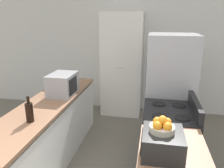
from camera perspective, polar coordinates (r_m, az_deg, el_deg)
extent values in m
cube|color=silver|center=(4.78, 3.67, 8.44)|extent=(7.00, 0.06, 2.60)
cube|color=silver|center=(3.29, -16.14, -12.67)|extent=(0.58, 2.54, 0.83)
cube|color=#896047|center=(3.09, -16.84, -5.07)|extent=(0.60, 2.59, 0.04)
cube|color=#896047|center=(2.04, 15.82, -17.07)|extent=(0.60, 0.93, 0.04)
cube|color=white|center=(4.54, 2.55, 4.89)|extent=(0.82, 0.49, 2.11)
sphere|color=#B2B2B7|center=(4.30, 1.52, 4.21)|extent=(0.03, 0.03, 0.03)
sphere|color=#B2B2B7|center=(4.28, 2.58, 4.17)|extent=(0.03, 0.03, 0.03)
cube|color=black|center=(3.01, 14.21, -14.66)|extent=(0.64, 0.79, 0.90)
cube|color=black|center=(3.06, 7.67, -16.16)|extent=(0.02, 0.70, 0.50)
cube|color=black|center=(2.81, 20.91, -5.51)|extent=(0.06, 0.75, 0.16)
cylinder|color=black|center=(2.62, 12.32, -8.17)|extent=(0.17, 0.17, 0.01)
cylinder|color=black|center=(2.97, 12.19, -5.10)|extent=(0.17, 0.17, 0.01)
cylinder|color=black|center=(2.64, 17.93, -8.41)|extent=(0.17, 0.17, 0.01)
cylinder|color=black|center=(2.99, 17.11, -5.33)|extent=(0.17, 0.17, 0.01)
cube|color=#A3A3A8|center=(3.56, 14.71, -1.88)|extent=(0.72, 0.73, 1.77)
cylinder|color=gray|center=(3.33, 8.54, -1.18)|extent=(0.02, 0.02, 0.98)
cube|color=#939399|center=(3.30, -12.77, -0.07)|extent=(0.35, 0.47, 0.32)
cube|color=black|center=(3.20, -10.08, -0.43)|extent=(0.01, 0.29, 0.23)
cylinder|color=black|center=(2.57, -20.75, -6.98)|extent=(0.08, 0.08, 0.21)
cylinder|color=black|center=(2.52, -21.09, -3.93)|extent=(0.03, 0.03, 0.08)
cube|color=black|center=(1.92, 13.07, -14.79)|extent=(0.33, 0.37, 0.20)
cube|color=black|center=(1.92, 7.81, -14.52)|extent=(0.01, 0.26, 0.12)
cylinder|color=#B2A893|center=(1.87, 12.92, -11.30)|extent=(0.21, 0.21, 0.05)
sphere|color=orange|center=(1.89, 14.18, -9.65)|extent=(0.08, 0.08, 0.08)
sphere|color=orange|center=(1.88, 11.76, -9.54)|extent=(0.08, 0.08, 0.08)
sphere|color=orange|center=(1.81, 11.78, -10.63)|extent=(0.08, 0.08, 0.08)
sphere|color=orange|center=(1.82, 14.30, -10.74)|extent=(0.08, 0.08, 0.08)
sphere|color=orange|center=(1.84, 13.08, -9.19)|extent=(0.08, 0.08, 0.08)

